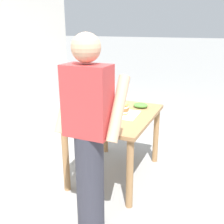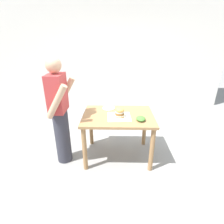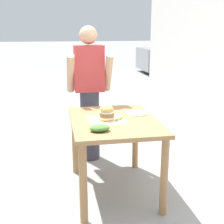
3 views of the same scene
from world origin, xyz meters
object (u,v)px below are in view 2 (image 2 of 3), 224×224
at_px(pickle_spear, 121,113).
at_px(side_plate_with_forks, 109,108).
at_px(sandwich, 120,112).
at_px(patio_table, 118,122).
at_px(side_salad, 141,119).
at_px(diner_across_table, 60,112).

height_order(pickle_spear, side_plate_with_forks, pickle_spear).
relative_size(sandwich, side_plate_with_forks, 0.83).
relative_size(patio_table, sandwich, 6.18).
height_order(patio_table, pickle_spear, pickle_spear).
distance_m(sandwich, side_plate_with_forks, 0.41).
height_order(patio_table, side_salad, side_salad).
xyz_separation_m(sandwich, diner_across_table, (-0.06, 0.92, 0.03)).
relative_size(sandwich, pickle_spear, 1.87).
bearing_deg(sandwich, side_salad, -110.45).
bearing_deg(diner_across_table, sandwich, -85.99).
bearing_deg(pickle_spear, sandwich, 171.02).
bearing_deg(pickle_spear, patio_table, 138.67).
relative_size(pickle_spear, side_salad, 0.55).
bearing_deg(side_salad, sandwich, 69.55).
xyz_separation_m(side_plate_with_forks, side_salad, (-0.47, -0.50, 0.02)).
xyz_separation_m(side_plate_with_forks, diner_across_table, (-0.42, 0.73, 0.10)).
xyz_separation_m(patio_table, pickle_spear, (0.05, -0.04, 0.14)).
height_order(pickle_spear, side_salad, side_salad).
xyz_separation_m(patio_table, side_plate_with_forks, (0.28, 0.16, 0.13)).
bearing_deg(side_plate_with_forks, diner_across_table, 120.03).
distance_m(patio_table, sandwich, 0.22).
distance_m(side_salad, diner_across_table, 1.23).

